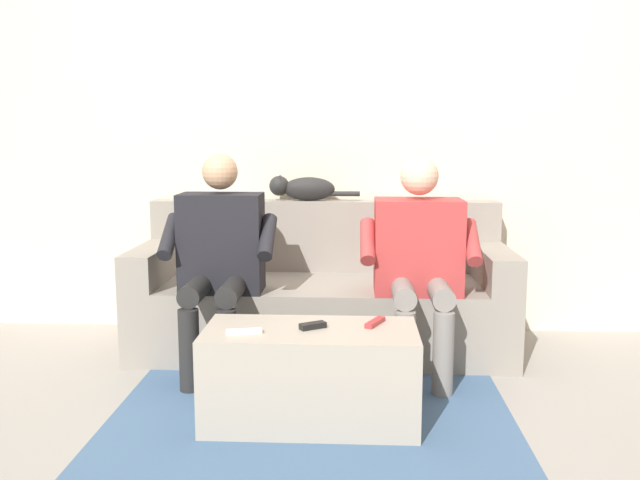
# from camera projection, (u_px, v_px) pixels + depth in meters

# --- Properties ---
(ground_plane) EXTENTS (8.00, 8.00, 0.00)m
(ground_plane) POSITION_uv_depth(u_px,v_px,m) (315.00, 394.00, 3.20)
(ground_plane) COLOR gray
(back_wall) EXTENTS (4.67, 0.06, 2.63)m
(back_wall) POSITION_uv_depth(u_px,v_px,m) (326.00, 118.00, 4.14)
(back_wall) COLOR beige
(back_wall) RESTS_ON ground
(couch) EXTENTS (2.08, 0.79, 0.83)m
(couch) POSITION_uv_depth(u_px,v_px,m) (322.00, 299.00, 3.88)
(couch) COLOR gray
(couch) RESTS_ON ground
(coffee_table) EXTENTS (0.90, 0.44, 0.41)m
(coffee_table) POSITION_uv_depth(u_px,v_px,m) (311.00, 376.00, 2.87)
(coffee_table) COLOR #A89E8E
(coffee_table) RESTS_ON ground
(person_left_seated) EXTENTS (0.60, 0.60, 1.11)m
(person_left_seated) POSITION_uv_depth(u_px,v_px,m) (419.00, 253.00, 3.45)
(person_left_seated) COLOR #B23838
(person_left_seated) RESTS_ON ground
(person_right_seated) EXTENTS (0.58, 0.56, 1.12)m
(person_right_seated) POSITION_uv_depth(u_px,v_px,m) (219.00, 252.00, 3.47)
(person_right_seated) COLOR black
(person_right_seated) RESTS_ON ground
(cat_on_backrest) EXTENTS (0.55, 0.12, 0.15)m
(cat_on_backrest) POSITION_uv_depth(u_px,v_px,m) (302.00, 188.00, 4.05)
(cat_on_backrest) COLOR black
(cat_on_backrest) RESTS_ON couch
(remote_red) EXTENTS (0.09, 0.15, 0.02)m
(remote_red) POSITION_uv_depth(u_px,v_px,m) (375.00, 322.00, 2.90)
(remote_red) COLOR #B73333
(remote_red) RESTS_ON coffee_table
(remote_white) EXTENTS (0.15, 0.07, 0.02)m
(remote_white) POSITION_uv_depth(u_px,v_px,m) (244.00, 331.00, 2.77)
(remote_white) COLOR white
(remote_white) RESTS_ON coffee_table
(remote_black) EXTENTS (0.12, 0.10, 0.02)m
(remote_black) POSITION_uv_depth(u_px,v_px,m) (313.00, 326.00, 2.84)
(remote_black) COLOR black
(remote_black) RESTS_ON coffee_table
(floor_rug) EXTENTS (1.76, 1.65, 0.01)m
(floor_rug) POSITION_uv_depth(u_px,v_px,m) (312.00, 410.00, 3.01)
(floor_rug) COLOR #426084
(floor_rug) RESTS_ON ground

